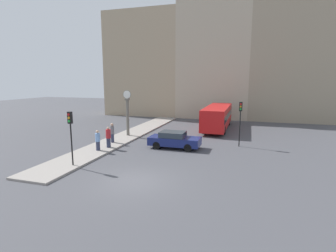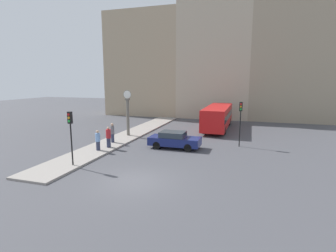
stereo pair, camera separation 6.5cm
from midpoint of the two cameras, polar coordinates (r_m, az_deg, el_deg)
ground_plane at (r=15.04m, az=-7.14°, el=-11.84°), size 120.00×120.00×0.00m
sidewalk_corner at (r=26.95m, az=-8.32°, el=-1.94°), size 2.75×26.08×0.13m
building_row at (r=40.13m, az=10.49°, el=14.80°), size 32.94×5.00×19.73m
sedan_car at (r=21.70m, az=1.48°, el=-3.00°), size 4.22×1.77×1.38m
bus_distant at (r=30.61m, az=10.85°, el=2.14°), size 2.46×9.87×2.62m
traffic_light_near at (r=17.69m, az=-20.37°, el=-0.20°), size 0.26×0.24×3.49m
traffic_light_far at (r=22.67m, az=15.59°, el=2.35°), size 0.26×0.24×3.79m
street_clock at (r=26.18m, az=-8.68°, el=2.80°), size 0.83×0.38×4.47m
pedestrian_blue_stripe at (r=21.22m, az=-14.93°, el=-3.02°), size 0.36×0.36×1.60m
pedestrian_red_top at (r=21.92m, az=-12.75°, el=-2.39°), size 0.39×0.39×1.71m
pedestrian_grey_jacket at (r=23.58m, az=-11.93°, el=-1.41°), size 0.34×0.34×1.73m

